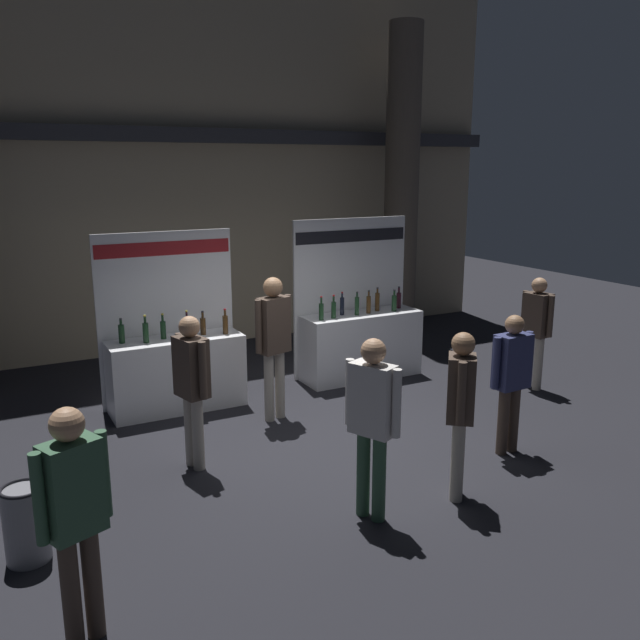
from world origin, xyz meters
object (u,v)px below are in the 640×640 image
object	(u,v)px
trash_bin	(26,523)
visitor_4	(460,402)
exhibitor_booth_1	(360,338)
visitor_1	(75,508)
visitor_0	(511,372)
visitor_2	(372,414)
visitor_6	(274,335)
visitor_7	(537,323)
exhibitor_booth_0	(175,365)
visitor_8	(192,379)

from	to	relation	value
trash_bin	visitor_4	size ratio (longest dim) A/B	0.39
exhibitor_booth_1	visitor_1	world-z (taller)	exhibitor_booth_1
visitor_0	visitor_2	xyz separation A→B (m)	(-2.11, -0.48, 0.07)
visitor_1	visitor_6	xyz separation A→B (m)	(2.80, 3.11, 0.11)
exhibitor_booth_1	visitor_7	distance (m)	2.56
exhibitor_booth_0	exhibitor_booth_1	bearing A→B (deg)	0.37
visitor_4	visitor_8	size ratio (longest dim) A/B	1.00
exhibitor_booth_0	visitor_0	xyz separation A→B (m)	(2.88, -3.13, 0.35)
trash_bin	visitor_0	bearing A→B (deg)	-2.96
exhibitor_booth_0	visitor_2	size ratio (longest dim) A/B	1.37
exhibitor_booth_0	visitor_8	xyz separation A→B (m)	(-0.33, -1.84, 0.40)
trash_bin	exhibitor_booth_0	bearing A→B (deg)	54.23
exhibitor_booth_0	trash_bin	world-z (taller)	exhibitor_booth_0
visitor_8	visitor_4	bearing A→B (deg)	-145.25
visitor_8	visitor_1	bearing A→B (deg)	133.42
exhibitor_booth_1	visitor_4	bearing A→B (deg)	-107.16
visitor_1	visitor_0	bearing A→B (deg)	-10.28
visitor_6	visitor_1	bearing A→B (deg)	-148.45
visitor_6	visitor_8	world-z (taller)	visitor_6
visitor_2	visitor_7	world-z (taller)	visitor_2
exhibitor_booth_1	visitor_4	size ratio (longest dim) A/B	1.44
exhibitor_booth_0	visitor_8	bearing A→B (deg)	-100.26
exhibitor_booth_0	visitor_6	xyz separation A→B (m)	(0.99, -0.98, 0.51)
exhibitor_booth_0	exhibitor_booth_1	distance (m)	2.85
visitor_2	visitor_7	xyz separation A→B (m)	(4.01, 1.98, -0.04)
visitor_2	trash_bin	bearing A→B (deg)	-128.94
visitor_2	visitor_7	size ratio (longest dim) A/B	1.05
exhibitor_booth_1	visitor_2	xyz separation A→B (m)	(-2.08, -3.63, 0.40)
visitor_2	visitor_0	bearing A→B (deg)	78.56
visitor_0	visitor_1	distance (m)	4.79
visitor_1	visitor_6	distance (m)	4.18
exhibitor_booth_0	visitor_6	world-z (taller)	exhibitor_booth_0
trash_bin	exhibitor_booth_1	bearing A→B (deg)	30.44
visitor_0	visitor_7	distance (m)	2.41
trash_bin	visitor_1	size ratio (longest dim) A/B	0.39
visitor_1	visitor_7	distance (m)	7.03
visitor_6	trash_bin	bearing A→B (deg)	-164.69
exhibitor_booth_1	visitor_1	bearing A→B (deg)	-138.62
visitor_2	visitor_8	xyz separation A→B (m)	(-1.10, 1.77, -0.02)
visitor_6	visitor_7	distance (m)	3.85
trash_bin	visitor_1	bearing A→B (deg)	-78.15
exhibitor_booth_0	visitor_6	size ratio (longest dim) A/B	1.27
visitor_0	visitor_7	size ratio (longest dim) A/B	0.98
visitor_1	visitor_4	bearing A→B (deg)	-15.24
exhibitor_booth_1	exhibitor_booth_0	bearing A→B (deg)	-179.63
trash_bin	visitor_4	xyz separation A→B (m)	(3.77, -0.81, 0.65)
visitor_4	visitor_8	xyz separation A→B (m)	(-2.04, 1.84, 0.01)
visitor_6	visitor_4	bearing A→B (deg)	-91.53
visitor_4	visitor_8	world-z (taller)	visitor_8
visitor_1	visitor_4	size ratio (longest dim) A/B	1.02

